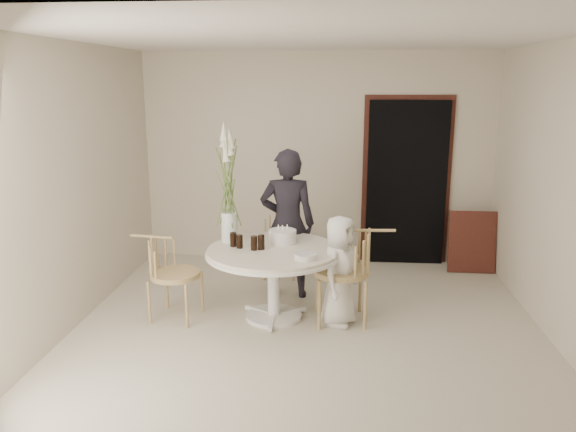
# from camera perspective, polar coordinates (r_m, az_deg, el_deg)

# --- Properties ---
(ground) EXTENTS (4.50, 4.50, 0.00)m
(ground) POSITION_cam_1_polar(r_m,az_deg,el_deg) (5.51, 1.95, -11.46)
(ground) COLOR beige
(ground) RESTS_ON ground
(room_shell) EXTENTS (4.50, 4.50, 4.50)m
(room_shell) POSITION_cam_1_polar(r_m,az_deg,el_deg) (5.04, 2.10, 5.45)
(room_shell) COLOR white
(room_shell) RESTS_ON ground
(doorway) EXTENTS (1.00, 0.10, 2.10)m
(doorway) POSITION_cam_1_polar(r_m,az_deg,el_deg) (7.35, 11.93, 3.25)
(doorway) COLOR black
(doorway) RESTS_ON ground
(door_trim) EXTENTS (1.12, 0.03, 2.22)m
(door_trim) POSITION_cam_1_polar(r_m,az_deg,el_deg) (7.38, 11.92, 3.77)
(door_trim) COLOR #5C271F
(door_trim) RESTS_ON ground
(table) EXTENTS (1.33, 1.33, 0.73)m
(table) POSITION_cam_1_polar(r_m,az_deg,el_deg) (5.54, -1.49, -4.46)
(table) COLOR white
(table) RESTS_ON ground
(picture_frame) EXTENTS (0.58, 0.18, 0.76)m
(picture_frame) POSITION_cam_1_polar(r_m,az_deg,el_deg) (7.33, 18.18, -2.52)
(picture_frame) COLOR #5C271F
(picture_frame) RESTS_ON ground
(chair_far) EXTENTS (0.45, 0.47, 0.78)m
(chair_far) POSITION_cam_1_polar(r_m,az_deg,el_deg) (6.89, -0.69, -1.81)
(chair_far) COLOR tan
(chair_far) RESTS_ON ground
(chair_right) EXTENTS (0.60, 0.56, 0.95)m
(chair_right) POSITION_cam_1_polar(r_m,az_deg,el_deg) (5.53, 6.83, -4.60)
(chair_right) COLOR tan
(chair_right) RESTS_ON ground
(chair_left) EXTENTS (0.55, 0.52, 0.86)m
(chair_left) POSITION_cam_1_polar(r_m,az_deg,el_deg) (5.72, -12.53, -4.86)
(chair_left) COLOR tan
(chair_left) RESTS_ON ground
(girl) EXTENTS (0.61, 0.41, 1.64)m
(girl) POSITION_cam_1_polar(r_m,az_deg,el_deg) (6.08, -0.05, -0.80)
(girl) COLOR black
(girl) RESTS_ON ground
(boy) EXTENTS (0.53, 0.63, 1.09)m
(boy) POSITION_cam_1_polar(r_m,az_deg,el_deg) (5.47, 5.25, -5.55)
(boy) COLOR white
(boy) RESTS_ON ground
(birthday_cake) EXTENTS (0.28, 0.28, 0.18)m
(birthday_cake) POSITION_cam_1_polar(r_m,az_deg,el_deg) (5.68, -0.56, -2.09)
(birthday_cake) COLOR white
(birthday_cake) RESTS_ON table
(cola_tumbler_a) EXTENTS (0.06, 0.06, 0.13)m
(cola_tumbler_a) POSITION_cam_1_polar(r_m,az_deg,el_deg) (5.53, -4.93, -2.61)
(cola_tumbler_a) COLOR black
(cola_tumbler_a) RESTS_ON table
(cola_tumbler_b) EXTENTS (0.08, 0.08, 0.14)m
(cola_tumbler_b) POSITION_cam_1_polar(r_m,az_deg,el_deg) (5.46, -3.47, -2.76)
(cola_tumbler_b) COLOR black
(cola_tumbler_b) RESTS_ON table
(cola_tumbler_c) EXTENTS (0.07, 0.07, 0.14)m
(cola_tumbler_c) POSITION_cam_1_polar(r_m,az_deg,el_deg) (5.59, -5.58, -2.39)
(cola_tumbler_c) COLOR black
(cola_tumbler_c) RESTS_ON table
(cola_tumbler_d) EXTENTS (0.08, 0.08, 0.14)m
(cola_tumbler_d) POSITION_cam_1_polar(r_m,az_deg,el_deg) (5.47, -2.73, -2.69)
(cola_tumbler_d) COLOR black
(cola_tumbler_d) RESTS_ON table
(plate_stack) EXTENTS (0.28, 0.28, 0.05)m
(plate_stack) POSITION_cam_1_polar(r_m,az_deg,el_deg) (5.19, 1.81, -4.10)
(plate_stack) COLOR silver
(plate_stack) RESTS_ON table
(flower_vase) EXTENTS (0.16, 0.16, 1.22)m
(flower_vase) POSITION_cam_1_polar(r_m,az_deg,el_deg) (5.64, -6.09, 3.04)
(flower_vase) COLOR white
(flower_vase) RESTS_ON table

